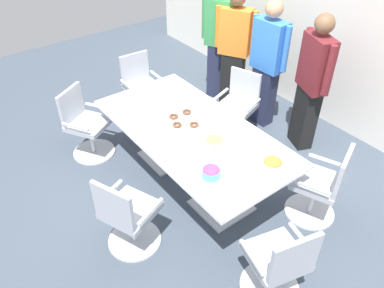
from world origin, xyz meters
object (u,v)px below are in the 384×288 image
Objects in this scene: office_chair_2 at (86,127)px; office_chair_3 at (128,218)px; person_standing_0 at (220,40)px; napkin_pile at (158,98)px; office_chair_1 at (141,90)px; donut_platter at (186,120)px; snack_bowl_candy_mix at (211,172)px; office_chair_0 at (238,109)px; office_chair_4 at (278,265)px; office_chair_5 at (321,188)px; person_standing_1 at (234,48)px; person_standing_3 at (312,82)px; person_standing_2 at (267,63)px; snack_bowl_cookies at (214,141)px; snack_bowl_pretzels at (273,164)px; conference_table at (192,139)px.

office_chair_2 and office_chair_3 have the same top height.
napkin_pile is at bearing 85.96° from person_standing_0.
person_standing_0 is at bearing 170.20° from office_chair_1.
office_chair_2 is 2.30× the size of donut_platter.
office_chair_0 is at bearing 128.48° from snack_bowl_candy_mix.
office_chair_3 is at bearing 47.39° from office_chair_2.
person_standing_0 reaches higher than snack_bowl_candy_mix.
office_chair_4 is 3.58m from person_standing_0.
office_chair_5 is 2.51m from person_standing_1.
person_standing_3 is (-1.33, 1.94, 0.53)m from office_chair_4.
person_standing_2 reaches higher than donut_platter.
person_standing_2 reaches higher than office_chair_3.
person_standing_0 is at bearing 138.16° from snack_bowl_cookies.
office_chair_3 is 4.53× the size of snack_bowl_cookies.
person_standing_3 is at bearing 115.39° from office_chair_2.
snack_bowl_candy_mix is at bearing -21.94° from donut_platter.
office_chair_4 is 0.51× the size of person_standing_3.
conference_table is at bearing -166.53° from snack_bowl_pretzels.
person_standing_3 is 9.53× the size of snack_bowl_candy_mix.
person_standing_0 is at bearing 150.43° from snack_bowl_pretzels.
office_chair_1 and office_chair_5 have the same top height.
person_standing_0 is at bearing 24.45° from person_standing_3.
person_standing_3 reaches higher than snack_bowl_pretzels.
person_standing_0 is (0.27, 1.26, 0.54)m from office_chair_1.
person_standing_0 reaches higher than office_chair_1.
office_chair_0 is 1.00× the size of office_chair_4.
snack_bowl_cookies is at bearing 70.18° from office_chair_3.
person_standing_2 reaches higher than napkin_pile.
office_chair_2 is 2.37m from person_standing_0.
office_chair_3 is at bearing 114.58° from person_standing_3.
office_chair_3 is at bearing -87.89° from snack_bowl_cookies.
office_chair_4 is 1.00× the size of office_chair_5.
snack_bowl_cookies is (0.75, -1.05, 0.39)m from office_chair_0.
person_standing_2 is 4.47× the size of donut_platter.
snack_bowl_pretzels is at bearing 90.64° from office_chair_1.
snack_bowl_candy_mix is (2.34, -0.62, 0.40)m from office_chair_1.
office_chair_0 is 1.46m from office_chair_1.
office_chair_1 is 4.43× the size of snack_bowl_pretzels.
office_chair_0 is 1.68m from office_chair_5.
person_standing_3 is at bearing 126.43° from office_chair_1.
office_chair_4 is at bearing -11.01° from conference_table.
office_chair_2 is at bearing 146.87° from office_chair_3.
person_standing_2 is at bearing 61.52° from office_chair_4.
snack_bowl_pretzels is at bearing 82.37° from office_chair_2.
office_chair_1 reaches higher than napkin_pile.
conference_table is 2.64× the size of office_chair_3.
person_standing_2 is at bearing 85.16° from office_chair_3.
office_chair_0 is 2.30× the size of donut_platter.
person_standing_3 is 1.89m from napkin_pile.
napkin_pile is (-1.10, 0.02, -0.02)m from snack_bowl_cookies.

